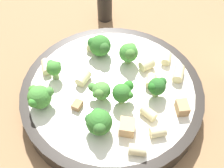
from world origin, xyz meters
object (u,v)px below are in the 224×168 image
rigatoni_0 (147,65)px  chicken_chunk_0 (77,105)px  pasta_bowl (112,93)px  rigatoni_7 (151,81)px  rigatoni_8 (179,74)px  rigatoni_2 (92,45)px  broccoli_floret_3 (100,46)px  broccoli_floret_4 (54,68)px  broccoli_floret_5 (129,53)px  rigatoni_3 (166,59)px  broccoli_floret_1 (157,86)px  rigatoni_1 (158,132)px  rigatoni_6 (137,150)px  broccoli_floret_7 (39,97)px  chicken_chunk_2 (182,107)px  broccoli_floret_0 (100,91)px  pepper_shaker (105,1)px  rigatoni_5 (149,113)px  chicken_chunk_1 (127,127)px  broccoli_floret_6 (124,92)px  rigatoni_4 (46,67)px  broccoli_floret_2 (99,122)px

rigatoni_0 → chicken_chunk_0: rigatoni_0 is taller
rigatoni_0 → pasta_bowl: bearing=8.5°
rigatoni_7 → rigatoni_8: (-0.05, 0.01, 0.00)m
rigatoni_0 → rigatoni_2: 0.11m
broccoli_floret_3 → rigatoni_0: 0.09m
broccoli_floret_4 → chicken_chunk_0: bearing=96.7°
broccoli_floret_5 → rigatoni_3: size_ratio=1.87×
broccoli_floret_1 → rigatoni_1: broccoli_floret_1 is taller
chicken_chunk_0 → broccoli_floret_3: bearing=-133.5°
rigatoni_6 → chicken_chunk_0: size_ratio=1.44×
rigatoni_3 → rigatoni_6: bearing=43.1°
rigatoni_1 → rigatoni_3: 0.14m
broccoli_floret_7 → rigatoni_8: 0.22m
broccoli_floret_7 → chicken_chunk_2: 0.21m
broccoli_floret_0 → broccoli_floret_7: size_ratio=0.86×
rigatoni_8 → pepper_shaker: bearing=-85.5°
broccoli_floret_1 → pepper_shaker: (-0.04, -0.25, -0.02)m
pasta_bowl → rigatoni_2: (-0.01, -0.10, 0.02)m
rigatoni_1 → rigatoni_7: size_ratio=1.03×
rigatoni_2 → broccoli_floret_7: bearing=32.8°
chicken_chunk_0 → chicken_chunk_2: 0.16m
rigatoni_5 → chicken_chunk_1: chicken_chunk_1 is taller
rigatoni_8 → chicken_chunk_2: 0.07m
rigatoni_5 → rigatoni_6: bearing=43.7°
pasta_bowl → rigatoni_0: rigatoni_0 is taller
pasta_bowl → rigatoni_2: rigatoni_2 is taller
broccoli_floret_0 → broccoli_floret_1: broccoli_floret_1 is taller
rigatoni_2 → rigatoni_3: size_ratio=1.01×
broccoli_floret_6 → broccoli_floret_7: 0.12m
broccoli_floret_6 → rigatoni_4: broccoli_floret_6 is taller
broccoli_floret_5 → rigatoni_7: bearing=98.2°
broccoli_floret_1 → rigatoni_8: 0.06m
rigatoni_5 → rigatoni_6: 0.06m
pasta_bowl → rigatoni_1: rigatoni_1 is taller
rigatoni_3 → broccoli_floret_2: bearing=22.5°
broccoli_floret_1 → rigatoni_0: 0.06m
rigatoni_1 → rigatoni_5: same height
rigatoni_3 → chicken_chunk_0: (0.17, 0.02, -0.00)m
pasta_bowl → pepper_shaker: pepper_shaker is taller
rigatoni_0 → rigatoni_8: same height
broccoli_floret_7 → broccoli_floret_4: bearing=-131.9°
broccoli_floret_0 → rigatoni_7: bearing=173.1°
rigatoni_2 → broccoli_floret_5: bearing=124.2°
broccoli_floret_1 → rigatoni_6: broccoli_floret_1 is taller
broccoli_floret_5 → rigatoni_7: broccoli_floret_5 is taller
broccoli_floret_0 → rigatoni_3: size_ratio=1.69×
rigatoni_5 → broccoli_floret_5: bearing=-104.2°
broccoli_floret_6 → rigatoni_8: bearing=-179.4°
broccoli_floret_0 → chicken_chunk_2: size_ratio=1.58×
rigatoni_2 → pepper_shaker: size_ratio=0.25×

